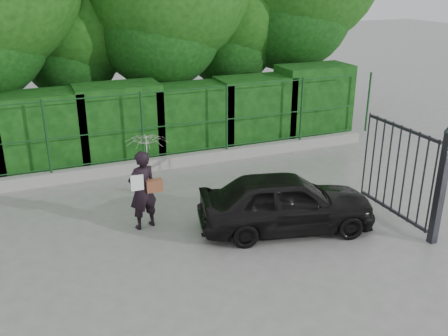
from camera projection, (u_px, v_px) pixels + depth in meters
name	position (u px, v px, depth m)	size (l,w,h in m)	color
ground	(183.00, 259.00, 8.97)	(80.00, 80.00, 0.00)	gray
kerb	(130.00, 168.00, 12.80)	(14.00, 0.25, 0.30)	#9E9E99
fence	(135.00, 127.00, 12.50)	(14.13, 0.06, 1.80)	#143E19
hedge	(120.00, 124.00, 13.35)	(14.20, 1.20, 2.23)	black
gate	(423.00, 176.00, 9.52)	(0.22, 2.33, 2.36)	#24242B
woman	(146.00, 169.00, 9.73)	(0.91, 0.87, 1.92)	black
car	(286.00, 202.00, 9.84)	(1.39, 3.46, 1.18)	black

